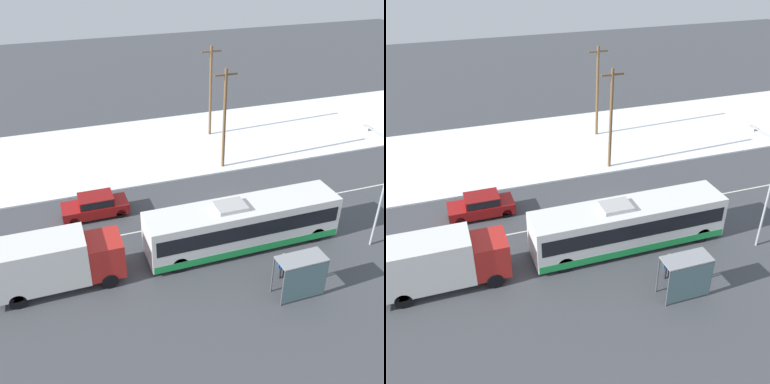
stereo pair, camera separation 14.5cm
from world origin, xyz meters
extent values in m
plane|color=#424449|center=(0.00, 0.00, 0.00)|extent=(120.00, 120.00, 0.00)
cube|color=white|center=(0.00, 12.20, 0.06)|extent=(80.00, 13.02, 0.12)
cube|color=silver|center=(0.00, 0.00, 0.00)|extent=(60.00, 0.12, 0.00)
cube|color=white|center=(-1.25, -3.43, 1.58)|extent=(11.92, 2.55, 2.62)
cube|color=black|center=(-1.25, -3.43, 1.90)|extent=(11.44, 2.57, 0.99)
cube|color=green|center=(-1.25, -3.43, 0.51)|extent=(11.80, 2.57, 0.47)
cube|color=#B2B2B2|center=(-2.15, -3.43, 3.01)|extent=(1.80, 1.40, 0.24)
cylinder|color=black|center=(3.31, -4.56, 0.50)|extent=(1.00, 0.28, 1.00)
cylinder|color=black|center=(3.31, -2.29, 0.50)|extent=(1.00, 0.28, 1.00)
cylinder|color=black|center=(-5.61, -4.56, 0.50)|extent=(1.00, 0.28, 1.00)
cylinder|color=black|center=(-5.61, -2.29, 0.50)|extent=(1.00, 0.28, 1.00)
cube|color=silver|center=(-13.27, -3.57, 1.82)|extent=(5.41, 2.30, 2.64)
cube|color=red|center=(-9.61, -3.57, 1.53)|extent=(1.90, 2.18, 2.06)
cube|color=black|center=(-8.68, -3.57, 1.94)|extent=(0.06, 1.96, 0.91)
cylinder|color=black|center=(-9.61, -4.59, 0.45)|extent=(0.90, 0.26, 0.90)
cylinder|color=black|center=(-9.61, -2.55, 0.45)|extent=(0.90, 0.26, 0.90)
cylinder|color=black|center=(-14.35, -4.59, 0.45)|extent=(0.90, 0.26, 0.90)
cylinder|color=black|center=(-14.35, -2.55, 0.45)|extent=(0.90, 0.26, 0.90)
cube|color=maroon|center=(-9.31, 2.83, 0.59)|extent=(4.40, 1.80, 0.72)
cube|color=maroon|center=(-9.20, 2.83, 1.24)|extent=(2.29, 1.66, 0.59)
cube|color=black|center=(-9.20, 2.83, 1.25)|extent=(2.10, 1.69, 0.47)
cylinder|color=black|center=(-10.81, 2.04, 0.32)|extent=(0.64, 0.22, 0.64)
cylinder|color=black|center=(-10.81, 3.62, 0.32)|extent=(0.64, 0.22, 0.64)
cylinder|color=black|center=(-7.71, 2.04, 0.32)|extent=(0.64, 0.22, 0.64)
cylinder|color=black|center=(-7.71, 3.62, 0.32)|extent=(0.64, 0.22, 0.64)
cylinder|color=#23232D|center=(-0.50, -6.93, 0.39)|extent=(0.12, 0.12, 0.78)
cylinder|color=#23232D|center=(-0.26, -6.93, 0.39)|extent=(0.12, 0.12, 0.78)
cube|color=#19478C|center=(-0.38, -6.93, 1.10)|extent=(0.41, 0.22, 0.64)
sphere|color=tan|center=(-0.38, -6.93, 1.55)|extent=(0.27, 0.27, 0.27)
cylinder|color=#19478C|center=(-0.64, -6.93, 1.06)|extent=(0.10, 0.10, 0.61)
cylinder|color=#19478C|center=(-0.13, -6.93, 1.06)|extent=(0.10, 0.10, 0.61)
cube|color=gray|center=(-0.22, -8.30, 2.37)|extent=(2.60, 1.20, 0.06)
cube|color=slate|center=(-0.22, -8.88, 1.20)|extent=(2.49, 0.04, 2.16)
cylinder|color=#474C51|center=(-1.48, -7.74, 1.17)|extent=(0.08, 0.08, 2.34)
cylinder|color=#474C51|center=(1.04, -7.74, 1.17)|extent=(0.08, 0.08, 2.34)
cylinder|color=#474C51|center=(-1.48, -8.86, 1.17)|extent=(0.08, 0.08, 2.34)
cylinder|color=#474C51|center=(1.04, -8.86, 1.17)|extent=(0.08, 0.08, 2.34)
cylinder|color=#9EA3A8|center=(6.32, -5.99, 3.53)|extent=(0.14, 0.14, 7.06)
cylinder|color=#9EA3A8|center=(6.32, -4.79, 6.91)|extent=(0.10, 2.39, 0.10)
cube|color=silver|center=(6.32, -3.60, 6.84)|extent=(0.36, 0.60, 0.16)
cylinder|color=brown|center=(1.61, 6.64, 4.08)|extent=(0.24, 0.24, 8.16)
cube|color=brown|center=(1.61, 6.64, 7.66)|extent=(1.80, 0.12, 0.12)
cylinder|color=brown|center=(2.96, 13.17, 4.14)|extent=(0.24, 0.24, 8.28)
cube|color=brown|center=(2.96, 13.17, 7.78)|extent=(1.80, 0.12, 0.12)
camera|label=1|loc=(-11.40, -23.54, 17.00)|focal=42.00mm
camera|label=2|loc=(-11.27, -23.59, 17.00)|focal=42.00mm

